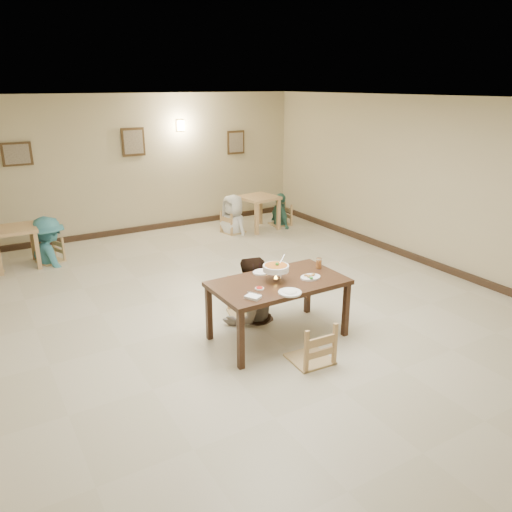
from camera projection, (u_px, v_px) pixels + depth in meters
floor at (244, 315)px, 7.25m from camera, size 10.00×10.00×0.00m
ceiling at (242, 99)px, 6.26m from camera, size 10.00×10.00×0.00m
wall_back at (130, 166)px, 10.82m from camera, size 10.00×0.00×10.00m
wall_right at (443, 186)px, 8.69m from camera, size 0.00×10.00×10.00m
baseboard_back at (136, 230)px, 11.26m from camera, size 8.00×0.06×0.12m
baseboard_right at (432, 264)px, 9.14m from camera, size 0.06×10.00×0.12m
picture_a at (17, 154)px, 9.59m from camera, size 0.55×0.04×0.45m
picture_b at (133, 142)px, 10.66m from camera, size 0.50×0.04×0.60m
picture_c at (236, 142)px, 11.92m from camera, size 0.45×0.04×0.55m
wall_sconce at (180, 125)px, 11.10m from camera, size 0.16×0.05×0.22m
main_table at (278, 287)px, 6.39m from camera, size 1.71×0.97×0.80m
chair_far at (246, 282)px, 7.09m from camera, size 0.48×0.48×1.02m
chair_near at (311, 322)px, 5.91m from camera, size 0.48×0.48×1.02m
main_diner at (250, 258)px, 6.88m from camera, size 0.98×0.81×1.82m
curry_warmer at (276, 268)px, 6.31m from camera, size 0.37×0.33×0.30m
rice_plate_far at (263, 272)px, 6.64m from camera, size 0.29×0.29×0.07m
rice_plate_near at (290, 292)px, 5.99m from camera, size 0.28×0.28×0.06m
fried_plate at (310, 277)px, 6.45m from camera, size 0.28×0.28×0.06m
chili_dish at (259, 288)px, 6.11m from camera, size 0.11×0.11×0.02m
napkin_cutlery at (253, 297)px, 5.86m from camera, size 0.22×0.28×0.03m
drink_glass at (319, 264)px, 6.77m from camera, size 0.08×0.08×0.15m
bg_table_left at (14, 235)px, 8.96m from camera, size 0.75×0.75×0.75m
bg_table_right at (259, 202)px, 11.33m from camera, size 0.87×0.87×0.77m
bg_chair_lr at (48, 240)px, 9.28m from camera, size 0.41×0.41×0.86m
bg_chair_rl at (233, 212)px, 11.13m from camera, size 0.43×0.43×0.93m
bg_chair_rr at (280, 205)px, 11.73m from camera, size 0.44×0.44×0.94m
bg_diner_b at (45, 217)px, 9.13m from camera, size 0.97×1.27×1.74m
bg_diner_c at (233, 195)px, 10.99m from camera, size 0.71×0.94×1.73m
bg_diner_d at (281, 193)px, 11.64m from camera, size 0.52×0.94×1.52m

